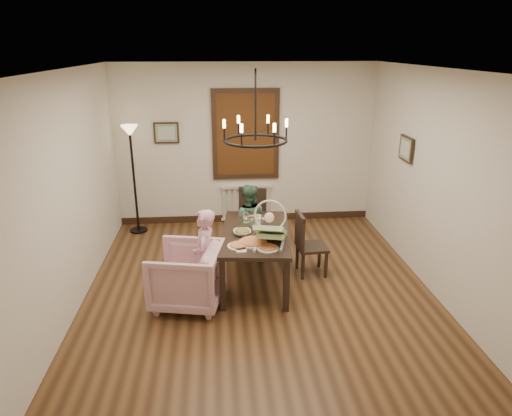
{
  "coord_description": "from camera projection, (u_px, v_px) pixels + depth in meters",
  "views": [
    {
      "loc": [
        -0.5,
        -5.34,
        3.05
      ],
      "look_at": [
        -0.02,
        0.23,
        1.05
      ],
      "focal_mm": 32.0,
      "sensor_mm": 36.0,
      "label": 1
    }
  ],
  "objects": [
    {
      "name": "seated_man",
      "position": [
        248.0,
        229.0,
        6.76
      ],
      "size": [
        0.52,
        0.43,
        0.97
      ],
      "primitive_type": "imported",
      "rotation": [
        0.0,
        0.0,
        3.01
      ],
      "color": "#3A6348",
      "rests_on": "room_shell"
    },
    {
      "name": "salad_bowl",
      "position": [
        242.0,
        232.0,
        5.9
      ],
      "size": [
        0.27,
        0.27,
        0.07
      ],
      "primitive_type": "imported",
      "color": "white",
      "rests_on": "dining_table"
    },
    {
      "name": "chandelier",
      "position": [
        256.0,
        140.0,
        5.59
      ],
      "size": [
        0.8,
        0.8,
        0.04
      ],
      "primitive_type": "torus",
      "color": "black",
      "rests_on": "room_shell"
    },
    {
      "name": "floor_lamp",
      "position": [
        134.0,
        181.0,
        7.64
      ],
      "size": [
        0.3,
        0.3,
        1.8
      ],
      "primitive_type": null,
      "color": "black",
      "rests_on": "room_shell"
    },
    {
      "name": "room_shell",
      "position": [
        256.0,
        179.0,
        5.96
      ],
      "size": [
        4.51,
        5.0,
        2.81
      ],
      "color": "brown",
      "rests_on": "ground"
    },
    {
      "name": "drinking_glass",
      "position": [
        252.0,
        222.0,
        6.12
      ],
      "size": [
        0.08,
        0.08,
        0.15
      ],
      "primitive_type": "cylinder",
      "color": "silver",
      "rests_on": "dining_table"
    },
    {
      "name": "baby_bouncer",
      "position": [
        271.0,
        229.0,
        5.59
      ],
      "size": [
        0.55,
        0.67,
        0.38
      ],
      "primitive_type": null,
      "rotation": [
        0.0,
        0.0,
        -0.25
      ],
      "color": "#BCDD98",
      "rests_on": "dining_table"
    },
    {
      "name": "radiator",
      "position": [
        246.0,
        203.0,
        8.29
      ],
      "size": [
        0.92,
        0.12,
        0.62
      ],
      "primitive_type": null,
      "color": "silver",
      "rests_on": "room_shell"
    },
    {
      "name": "pizza_platter",
      "position": [
        253.0,
        242.0,
        5.64
      ],
      "size": [
        0.36,
        0.36,
        0.04
      ],
      "primitive_type": "cylinder",
      "color": "tan",
      "rests_on": "dining_table"
    },
    {
      "name": "picture_back",
      "position": [
        166.0,
        133.0,
        7.73
      ],
      "size": [
        0.42,
        0.03,
        0.36
      ],
      "primitive_type": "cube",
      "color": "black",
      "rests_on": "room_shell"
    },
    {
      "name": "dining_table",
      "position": [
        256.0,
        238.0,
        6.03
      ],
      "size": [
        1.04,
        1.65,
        0.74
      ],
      "rotation": [
        0.0,
        0.0,
        -0.11
      ],
      "color": "black",
      "rests_on": "room_shell"
    },
    {
      "name": "chair_far",
      "position": [
        250.0,
        221.0,
        7.02
      ],
      "size": [
        0.54,
        0.54,
        0.99
      ],
      "primitive_type": null,
      "rotation": [
        0.0,
        0.0,
        -0.27
      ],
      "color": "black",
      "rests_on": "room_shell"
    },
    {
      "name": "elderly_woman",
      "position": [
        205.0,
        264.0,
        5.62
      ],
      "size": [
        0.29,
        0.4,
        1.01
      ],
      "primitive_type": "imported",
      "rotation": [
        0.0,
        0.0,
        -1.7
      ],
      "color": "#DB9AB2",
      "rests_on": "room_shell"
    },
    {
      "name": "picture_right",
      "position": [
        406.0,
        149.0,
        6.55
      ],
      "size": [
        0.03,
        0.42,
        0.36
      ],
      "primitive_type": "cube",
      "rotation": [
        0.0,
        0.0,
        1.57
      ],
      "color": "black",
      "rests_on": "room_shell"
    },
    {
      "name": "window_blinds",
      "position": [
        246.0,
        135.0,
        7.85
      ],
      "size": [
        1.0,
        0.03,
        1.4
      ],
      "primitive_type": "cube",
      "color": "#542E10",
      "rests_on": "room_shell"
    },
    {
      "name": "armchair",
      "position": [
        187.0,
        276.0,
        5.6
      ],
      "size": [
        0.99,
        0.97,
        0.77
      ],
      "primitive_type": "imported",
      "rotation": [
        0.0,
        0.0,
        -1.77
      ],
      "color": "beige",
      "rests_on": "room_shell"
    },
    {
      "name": "chair_right",
      "position": [
        312.0,
        243.0,
        6.33
      ],
      "size": [
        0.43,
        0.43,
        0.91
      ],
      "primitive_type": null,
      "rotation": [
        0.0,
        0.0,
        1.64
      ],
      "color": "black",
      "rests_on": "room_shell"
    }
  ]
}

